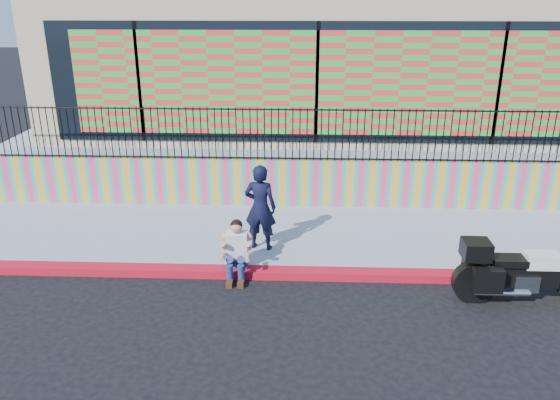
{
  "coord_description": "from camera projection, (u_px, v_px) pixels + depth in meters",
  "views": [
    {
      "loc": [
        -0.33,
        -8.77,
        4.8
      ],
      "look_at": [
        -0.74,
        1.2,
        1.04
      ],
      "focal_mm": 35.0,
      "sensor_mm": 36.0,
      "label": 1
    }
  ],
  "objects": [
    {
      "name": "ground",
      "position": [
        318.0,
        277.0,
        9.88
      ],
      "size": [
        90.0,
        90.0,
        0.0
      ],
      "primitive_type": "plane",
      "color": "black",
      "rests_on": "ground"
    },
    {
      "name": "police_officer",
      "position": [
        260.0,
        207.0,
        10.4
      ],
      "size": [
        0.68,
        0.51,
        1.69
      ],
      "primitive_type": "imported",
      "rotation": [
        0.0,
        0.0,
        2.96
      ],
      "color": "black",
      "rests_on": "sidewalk"
    },
    {
      "name": "storefront_building",
      "position": [
        314.0,
        50.0,
        16.33
      ],
      "size": [
        14.0,
        8.06,
        4.0
      ],
      "color": "tan",
      "rests_on": "elevated_platform"
    },
    {
      "name": "police_motorcycle",
      "position": [
        526.0,
        269.0,
        8.89
      ],
      "size": [
        2.34,
        0.77,
        1.46
      ],
      "color": "black",
      "rests_on": "ground"
    },
    {
      "name": "sidewalk",
      "position": [
        316.0,
        236.0,
        11.39
      ],
      "size": [
        16.0,
        3.0,
        0.15
      ],
      "primitive_type": "cube",
      "color": "gray",
      "rests_on": "ground"
    },
    {
      "name": "seated_man",
      "position": [
        236.0,
        256.0,
        9.69
      ],
      "size": [
        0.54,
        0.71,
        1.06
      ],
      "color": "navy",
      "rests_on": "ground"
    },
    {
      "name": "red_curb",
      "position": [
        318.0,
        274.0,
        9.85
      ],
      "size": [
        16.0,
        0.3,
        0.15
      ],
      "primitive_type": "cube",
      "color": "red",
      "rests_on": "ground"
    },
    {
      "name": "mural_wall",
      "position": [
        316.0,
        183.0,
        12.67
      ],
      "size": [
        16.0,
        0.2,
        1.1
      ],
      "primitive_type": "cube",
      "color": "#E83D6C",
      "rests_on": "sidewalk"
    },
    {
      "name": "elevated_platform",
      "position": [
        312.0,
        134.0,
        17.46
      ],
      "size": [
        16.0,
        10.0,
        1.25
      ],
      "primitive_type": "cube",
      "color": "gray",
      "rests_on": "ground"
    },
    {
      "name": "metal_fence",
      "position": [
        317.0,
        135.0,
        12.26
      ],
      "size": [
        15.8,
        0.04,
        1.2
      ],
      "primitive_type": null,
      "color": "black",
      "rests_on": "mural_wall"
    }
  ]
}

